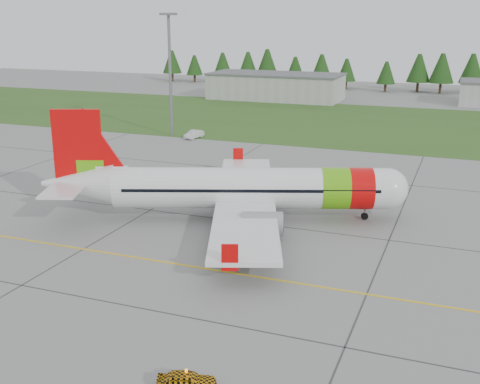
% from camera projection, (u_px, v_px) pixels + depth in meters
% --- Properties ---
extents(ground, '(320.00, 320.00, 0.00)m').
position_uv_depth(ground, '(199.00, 320.00, 40.90)').
color(ground, gray).
rests_on(ground, ground).
extents(aircraft, '(35.38, 33.63, 11.16)m').
position_uv_depth(aircraft, '(242.00, 188.00, 60.36)').
color(aircraft, silver).
rests_on(aircraft, ground).
extents(follow_me_car, '(1.52, 1.64, 3.32)m').
position_uv_depth(follow_me_car, '(186.00, 364.00, 32.71)').
color(follow_me_car, '#FAB20D').
rests_on(follow_me_car, ground).
extents(service_van, '(1.68, 1.62, 4.16)m').
position_uv_depth(service_van, '(194.00, 126.00, 101.11)').
color(service_van, silver).
rests_on(service_van, ground).
extents(grass_strip, '(320.00, 50.00, 0.03)m').
position_uv_depth(grass_strip, '(380.00, 125.00, 114.30)').
color(grass_strip, '#30561E').
rests_on(grass_strip, ground).
extents(taxi_guideline, '(120.00, 0.25, 0.02)m').
position_uv_depth(taxi_guideline, '(241.00, 274.00, 48.06)').
color(taxi_guideline, gold).
rests_on(taxi_guideline, ground).
extents(hangar_west, '(32.00, 14.00, 6.00)m').
position_uv_depth(hangar_west, '(276.00, 87.00, 148.91)').
color(hangar_west, '#A8A8A3').
rests_on(hangar_west, ground).
extents(floodlight_mast, '(0.50, 0.50, 20.00)m').
position_uv_depth(floodlight_mast, '(170.00, 77.00, 101.08)').
color(floodlight_mast, slate).
rests_on(floodlight_mast, ground).
extents(treeline, '(160.00, 8.00, 10.00)m').
position_uv_depth(treeline, '(413.00, 73.00, 163.04)').
color(treeline, '#1C3F14').
rests_on(treeline, ground).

